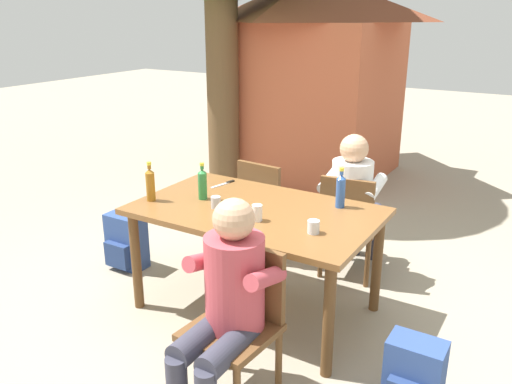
{
  "coord_description": "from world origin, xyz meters",
  "views": [
    {
      "loc": [
        1.74,
        -2.89,
        2.07
      ],
      "look_at": [
        0.0,
        0.0,
        0.9
      ],
      "focal_mm": 36.97,
      "sensor_mm": 36.0,
      "label": 1
    }
  ],
  "objects_px": {
    "chair_far_left": "(267,203)",
    "bottle_green": "(202,183)",
    "cup_glass": "(313,227)",
    "brick_kiosk": "(311,73)",
    "bottle_blue": "(341,190)",
    "table_knife": "(225,184)",
    "chair_far_right": "(349,220)",
    "bottle_amber": "(150,184)",
    "cup_white": "(257,213)",
    "person_in_white_shirt": "(227,298)",
    "chair_near_right": "(239,316)",
    "person_in_plaid_shirt": "(355,197)",
    "backpack_by_far_side": "(414,374)",
    "backpack_by_near_side": "(126,242)",
    "dining_table": "(256,221)",
    "cup_steel": "(216,202)"
  },
  "relations": [
    {
      "from": "backpack_by_far_side",
      "to": "brick_kiosk",
      "type": "height_order",
      "value": "brick_kiosk"
    },
    {
      "from": "dining_table",
      "to": "chair_near_right",
      "type": "bearing_deg",
      "value": -64.83
    },
    {
      "from": "chair_far_left",
      "to": "bottle_green",
      "type": "bearing_deg",
      "value": -93.4
    },
    {
      "from": "cup_white",
      "to": "backpack_by_near_side",
      "type": "bearing_deg",
      "value": 172.54
    },
    {
      "from": "chair_far_right",
      "to": "chair_near_right",
      "type": "bearing_deg",
      "value": -90.08
    },
    {
      "from": "chair_far_left",
      "to": "chair_far_right",
      "type": "bearing_deg",
      "value": 0.01
    },
    {
      "from": "person_in_white_shirt",
      "to": "person_in_plaid_shirt",
      "type": "relative_size",
      "value": 1.0
    },
    {
      "from": "backpack_by_near_side",
      "to": "backpack_by_far_side",
      "type": "relative_size",
      "value": 1.19
    },
    {
      "from": "chair_far_left",
      "to": "table_knife",
      "type": "xyz_separation_m",
      "value": [
        -0.11,
        -0.48,
        0.3
      ]
    },
    {
      "from": "chair_far_left",
      "to": "table_knife",
      "type": "bearing_deg",
      "value": -102.75
    },
    {
      "from": "bottle_green",
      "to": "bottle_amber",
      "type": "xyz_separation_m",
      "value": [
        -0.3,
        -0.22,
        0.01
      ]
    },
    {
      "from": "cup_glass",
      "to": "brick_kiosk",
      "type": "relative_size",
      "value": 0.03
    },
    {
      "from": "chair_far_right",
      "to": "table_knife",
      "type": "height_order",
      "value": "chair_far_right"
    },
    {
      "from": "cup_white",
      "to": "cup_glass",
      "type": "distance_m",
      "value": 0.4
    },
    {
      "from": "cup_white",
      "to": "backpack_by_near_side",
      "type": "height_order",
      "value": "cup_white"
    },
    {
      "from": "table_knife",
      "to": "backpack_by_near_side",
      "type": "xyz_separation_m",
      "value": [
        -0.79,
        -0.33,
        -0.56
      ]
    },
    {
      "from": "chair_near_right",
      "to": "chair_far_right",
      "type": "xyz_separation_m",
      "value": [
        0.0,
        1.61,
        0.0
      ]
    },
    {
      "from": "chair_far_right",
      "to": "bottle_amber",
      "type": "height_order",
      "value": "bottle_amber"
    },
    {
      "from": "cup_white",
      "to": "brick_kiosk",
      "type": "distance_m",
      "value": 3.74
    },
    {
      "from": "cup_steel",
      "to": "bottle_amber",
      "type": "bearing_deg",
      "value": -166.55
    },
    {
      "from": "dining_table",
      "to": "person_in_white_shirt",
      "type": "distance_m",
      "value": 0.99
    },
    {
      "from": "bottle_green",
      "to": "cup_white",
      "type": "height_order",
      "value": "bottle_green"
    },
    {
      "from": "bottle_blue",
      "to": "chair_far_right",
      "type": "bearing_deg",
      "value": 101.89
    },
    {
      "from": "cup_glass",
      "to": "backpack_by_near_side",
      "type": "bearing_deg",
      "value": 174.35
    },
    {
      "from": "chair_near_right",
      "to": "bottle_green",
      "type": "xyz_separation_m",
      "value": [
        -0.81,
        0.77,
        0.41
      ]
    },
    {
      "from": "cup_white",
      "to": "bottle_blue",
      "type": "bearing_deg",
      "value": 54.3
    },
    {
      "from": "chair_far_right",
      "to": "person_in_plaid_shirt",
      "type": "bearing_deg",
      "value": 94.63
    },
    {
      "from": "cup_steel",
      "to": "backpack_by_near_side",
      "type": "bearing_deg",
      "value": 172.75
    },
    {
      "from": "person_in_white_shirt",
      "to": "table_knife",
      "type": "height_order",
      "value": "person_in_white_shirt"
    },
    {
      "from": "cup_glass",
      "to": "brick_kiosk",
      "type": "bearing_deg",
      "value": 115.81
    },
    {
      "from": "person_in_white_shirt",
      "to": "table_knife",
      "type": "bearing_deg",
      "value": 124.58
    },
    {
      "from": "chair_near_right",
      "to": "person_in_white_shirt",
      "type": "relative_size",
      "value": 0.74
    },
    {
      "from": "dining_table",
      "to": "bottle_green",
      "type": "height_order",
      "value": "bottle_green"
    },
    {
      "from": "dining_table",
      "to": "bottle_amber",
      "type": "bearing_deg",
      "value": -161.17
    },
    {
      "from": "backpack_by_far_side",
      "to": "cup_glass",
      "type": "bearing_deg",
      "value": 162.72
    },
    {
      "from": "bottle_green",
      "to": "bottle_amber",
      "type": "relative_size",
      "value": 0.94
    },
    {
      "from": "bottle_amber",
      "to": "brick_kiosk",
      "type": "height_order",
      "value": "brick_kiosk"
    },
    {
      "from": "cup_glass",
      "to": "bottle_green",
      "type": "bearing_deg",
      "value": 171.12
    },
    {
      "from": "dining_table",
      "to": "table_knife",
      "type": "height_order",
      "value": "table_knife"
    },
    {
      "from": "table_knife",
      "to": "backpack_by_near_side",
      "type": "bearing_deg",
      "value": -157.28
    },
    {
      "from": "chair_far_left",
      "to": "backpack_by_near_side",
      "type": "bearing_deg",
      "value": -138.08
    },
    {
      "from": "bottle_blue",
      "to": "bottle_amber",
      "type": "height_order",
      "value": "bottle_amber"
    },
    {
      "from": "chair_far_right",
      "to": "cup_glass",
      "type": "xyz_separation_m",
      "value": [
        0.14,
        -0.98,
        0.33
      ]
    },
    {
      "from": "cup_white",
      "to": "brick_kiosk",
      "type": "bearing_deg",
      "value": 110.23
    },
    {
      "from": "bottle_green",
      "to": "brick_kiosk",
      "type": "xyz_separation_m",
      "value": [
        -0.74,
        3.33,
        0.41
      ]
    },
    {
      "from": "person_in_plaid_shirt",
      "to": "cup_white",
      "type": "xyz_separation_m",
      "value": [
        -0.25,
        -1.1,
        0.18
      ]
    },
    {
      "from": "chair_far_left",
      "to": "bottle_blue",
      "type": "bearing_deg",
      "value": -29.25
    },
    {
      "from": "chair_near_right",
      "to": "person_in_white_shirt",
      "type": "xyz_separation_m",
      "value": [
        -0.01,
        -0.11,
        0.17
      ]
    },
    {
      "from": "person_in_white_shirt",
      "to": "chair_near_right",
      "type": "bearing_deg",
      "value": 86.55
    },
    {
      "from": "person_in_plaid_shirt",
      "to": "brick_kiosk",
      "type": "xyz_separation_m",
      "value": [
        -1.54,
        2.39,
        0.65
      ]
    }
  ]
}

